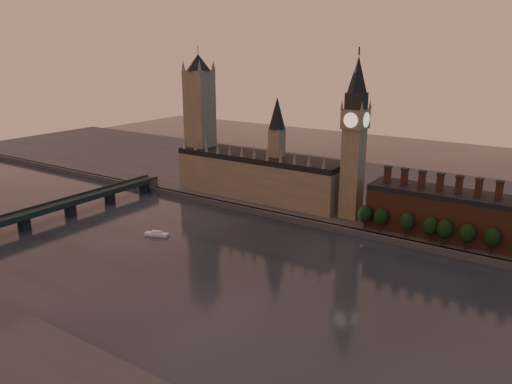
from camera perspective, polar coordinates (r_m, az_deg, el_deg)
ground at (r=249.05m, az=-1.94°, el=-10.13°), size 900.00×900.00×0.00m
north_bank at (r=396.86m, az=13.31°, el=-0.13°), size 900.00×182.00×4.00m
palace_of_westminster at (r=365.38m, az=0.42°, el=2.11°), size 130.00×30.30×74.00m
victoria_tower at (r=391.45m, az=-6.43°, el=8.53°), size 24.00×24.00×108.00m
big_ben at (r=319.32m, az=11.18°, el=6.21°), size 15.00×15.00×107.00m
chimney_block at (r=309.02m, az=22.79°, el=-2.56°), size 110.00×25.00×37.00m
embankment_tree_0 at (r=309.16m, az=12.34°, el=-2.48°), size 8.60×8.60×14.88m
embankment_tree_1 at (r=306.46m, az=14.07°, el=-2.76°), size 8.60×8.60×14.88m
embankment_tree_2 at (r=302.19m, az=16.86°, el=-3.25°), size 8.60×8.60×14.88m
embankment_tree_3 at (r=299.11m, az=19.32°, el=-3.68°), size 8.60×8.60×14.88m
embankment_tree_4 at (r=296.84m, az=20.75°, el=-3.97°), size 8.60×8.60×14.88m
embankment_tree_5 at (r=294.73m, az=23.01°, el=-4.36°), size 8.60×8.60×14.88m
embankment_tree_6 at (r=294.12m, az=25.40°, el=-4.69°), size 8.60×8.60×14.88m
westminster_bridge at (r=352.65m, az=-23.10°, el=-2.14°), size 14.00×200.00×11.55m
river_boat at (r=311.24m, az=-11.29°, el=-4.71°), size 15.16×8.88×2.92m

